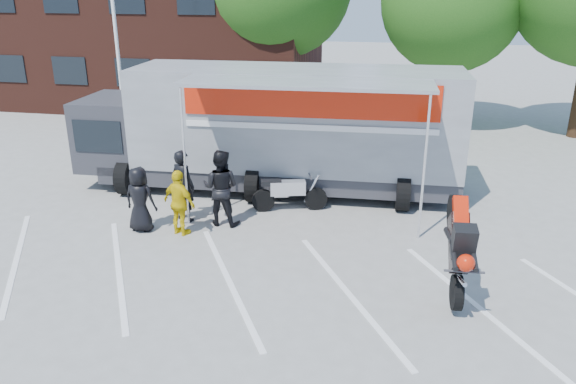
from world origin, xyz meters
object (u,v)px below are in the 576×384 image
(parked_motorcycle, at_px, (290,210))
(spectator_leather_b, at_px, (183,186))
(stunt_bike_rider, at_px, (449,292))
(spectator_hivis, at_px, (179,203))
(spectator_leather_a, at_px, (140,199))
(tree_mid, at_px, (452,1))
(spectator_leather_c, at_px, (221,188))
(transporter_truck, at_px, (279,189))
(flagpole, at_px, (119,0))

(parked_motorcycle, xyz_separation_m, spectator_leather_b, (-2.46, -1.13, 0.91))
(stunt_bike_rider, xyz_separation_m, spectator_hivis, (-6.07, 1.48, 0.80))
(stunt_bike_rider, height_order, spectator_hivis, spectator_hivis)
(spectator_leather_a, distance_m, spectator_hivis, 1.01)
(tree_mid, distance_m, spectator_leather_c, 13.30)
(tree_mid, height_order, parked_motorcycle, tree_mid)
(tree_mid, distance_m, stunt_bike_rider, 14.43)
(transporter_truck, bearing_deg, spectator_leather_b, -127.18)
(spectator_leather_b, bearing_deg, transporter_truck, -102.13)
(parked_motorcycle, distance_m, stunt_bike_rider, 5.16)
(parked_motorcycle, bearing_deg, spectator_leather_b, 98.03)
(parked_motorcycle, xyz_separation_m, spectator_hivis, (-2.23, -1.97, 0.80))
(spectator_leather_b, xyz_separation_m, spectator_hivis, (0.23, -0.84, -0.12))
(spectator_leather_c, xyz_separation_m, spectator_hivis, (-0.76, -0.79, -0.15))
(stunt_bike_rider, relative_size, spectator_leather_c, 1.14)
(flagpole, bearing_deg, stunt_bike_rider, -38.49)
(parked_motorcycle, distance_m, spectator_leather_b, 2.86)
(spectator_hivis, bearing_deg, spectator_leather_a, 20.55)
(transporter_truck, xyz_separation_m, stunt_bike_rider, (4.46, -4.97, 0.00))
(parked_motorcycle, height_order, stunt_bike_rider, stunt_bike_rider)
(spectator_leather_a, bearing_deg, transporter_truck, -122.79)
(tree_mid, xyz_separation_m, parked_motorcycle, (-4.34, -10.09, -4.94))
(transporter_truck, distance_m, spectator_leather_c, 2.98)
(stunt_bike_rider, relative_size, spectator_hivis, 1.36)
(transporter_truck, relative_size, spectator_leather_a, 6.85)
(stunt_bike_rider, relative_size, spectator_leather_b, 1.18)
(tree_mid, relative_size, transporter_truck, 0.70)
(parked_motorcycle, bearing_deg, stunt_bike_rider, -148.58)
(tree_mid, relative_size, spectator_leather_c, 4.04)
(flagpole, height_order, spectator_leather_a, flagpole)
(flagpole, bearing_deg, transporter_truck, -29.62)
(tree_mid, bearing_deg, parked_motorcycle, -113.28)
(flagpole, distance_m, tree_mid, 12.31)
(transporter_truck, distance_m, parked_motorcycle, 1.64)
(spectator_hivis, bearing_deg, stunt_bike_rider, -171.06)
(flagpole, height_order, spectator_hivis, flagpole)
(flagpole, height_order, tree_mid, flagpole)
(flagpole, relative_size, transporter_truck, 0.73)
(parked_motorcycle, relative_size, spectator_leather_c, 1.06)
(flagpole, xyz_separation_m, spectator_leather_a, (3.66, -7.02, -4.26))
(transporter_truck, bearing_deg, flagpole, 147.94)
(stunt_bike_rider, bearing_deg, parked_motorcycle, 134.00)
(flagpole, height_order, spectator_leather_c, flagpole)
(spectator_leather_a, bearing_deg, spectator_hivis, -177.69)
(tree_mid, distance_m, transporter_truck, 11.07)
(tree_mid, distance_m, spectator_leather_b, 13.72)
(spectator_leather_c, bearing_deg, stunt_bike_rider, 159.58)
(spectator_leather_a, relative_size, spectator_leather_c, 0.84)
(flagpole, distance_m, spectator_leather_c, 9.25)
(transporter_truck, bearing_deg, spectator_hivis, -117.19)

